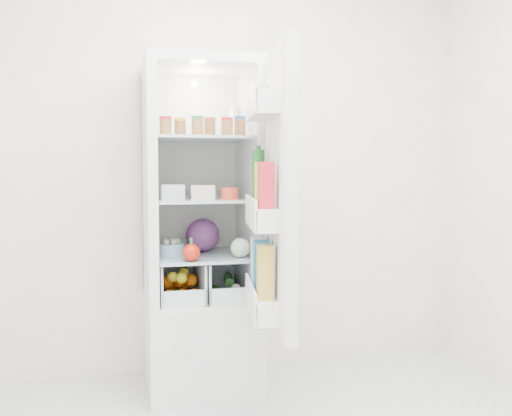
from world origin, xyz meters
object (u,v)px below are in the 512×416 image
object	(u,v)px
refrigerator	(200,267)
mushroom_bowl	(171,250)
red_cabbage	(203,235)
fridge_door	(275,197)

from	to	relation	value
refrigerator	mushroom_bowl	xyz separation A→B (m)	(-0.17, -0.06, 0.12)
red_cabbage	mushroom_bowl	distance (m)	0.22
red_cabbage	fridge_door	size ratio (longest dim) A/B	0.14
fridge_door	red_cabbage	bearing A→B (deg)	27.91
mushroom_bowl	fridge_door	world-z (taller)	fridge_door
refrigerator	mushroom_bowl	bearing A→B (deg)	-158.91
mushroom_bowl	refrigerator	bearing A→B (deg)	21.09
refrigerator	fridge_door	world-z (taller)	refrigerator
red_cabbage	mushroom_bowl	bearing A→B (deg)	-153.40
refrigerator	mushroom_bowl	distance (m)	0.21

